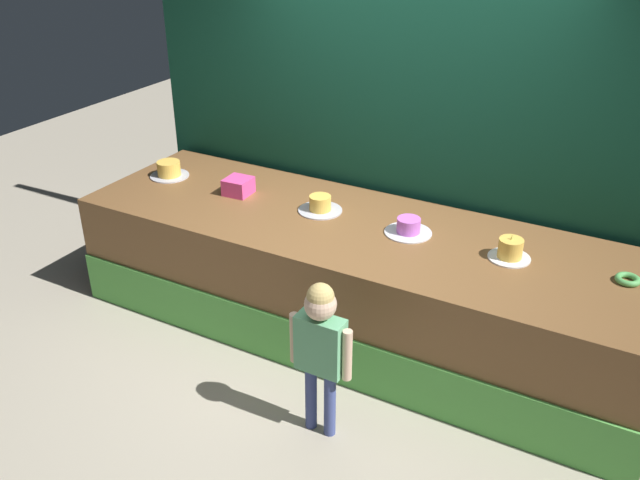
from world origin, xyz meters
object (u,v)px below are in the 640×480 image
object	(u,v)px
cake_center_right	(408,227)
cake_far_right	(510,250)
pink_box	(238,186)
cake_center_left	(320,205)
child_figure	(320,340)
cake_far_left	(169,170)
donut	(628,279)

from	to	relation	value
cake_center_right	cake_far_right	size ratio (longest dim) A/B	1.20
pink_box	cake_center_right	world-z (taller)	pink_box
cake_center_left	cake_far_right	distance (m)	1.38
child_figure	cake_center_left	distance (m)	1.33
cake_center_right	cake_far_left	bearing A→B (deg)	179.86
cake_center_right	cake_center_left	bearing A→B (deg)	178.29
cake_far_left	cake_far_right	world-z (taller)	cake_far_right
pink_box	cake_far_right	bearing A→B (deg)	-0.09
cake_far_left	cake_center_left	xyz separation A→B (m)	(1.38, 0.02, -0.01)
cake_far_right	cake_far_left	bearing A→B (deg)	179.57
donut	cake_center_right	size ratio (longest dim) A/B	0.46
pink_box	donut	size ratio (longest dim) A/B	1.30
pink_box	cake_center_left	world-z (taller)	pink_box
cake_center_left	child_figure	bearing A→B (deg)	-60.94
pink_box	cake_center_left	size ratio (longest dim) A/B	0.60
cake_far_right	child_figure	bearing A→B (deg)	-123.65
child_figure	cake_center_left	bearing A→B (deg)	119.06
donut	cake_far_left	bearing A→B (deg)	-179.47
pink_box	cake_center_right	size ratio (longest dim) A/B	0.60
cake_center_left	cake_center_right	world-z (taller)	cake_center_left
donut	cake_center_left	bearing A→B (deg)	-179.55
pink_box	cake_far_right	world-z (taller)	cake_far_right
donut	cake_far_left	distance (m)	3.44
pink_box	cake_far_right	distance (m)	2.07
cake_center_left	cake_far_right	size ratio (longest dim) A/B	1.19
child_figure	donut	size ratio (longest dim) A/B	6.96
donut	child_figure	bearing A→B (deg)	-140.83
donut	cake_far_right	size ratio (longest dim) A/B	0.55
donut	pink_box	bearing A→B (deg)	-178.98
cake_center_left	cake_far_right	bearing A→B (deg)	-1.50
cake_far_right	donut	bearing A→B (deg)	4.36
child_figure	pink_box	bearing A→B (deg)	139.96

